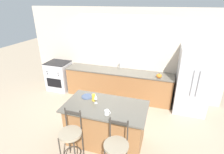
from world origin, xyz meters
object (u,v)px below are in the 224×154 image
object	(u,v)px
bar_stool_near	(71,137)
wine_glass	(96,97)
dinner_plate	(87,96)
pumpkin_decoration	(159,76)
refrigerator	(193,81)
oven_range	(59,76)
bar_stool_far	(116,150)
tumbler_cup	(94,98)
coffee_mug	(107,112)

from	to	relation	value
bar_stool_near	wine_glass	xyz separation A→B (m)	(0.22, 0.71, 0.49)
dinner_plate	pumpkin_decoration	distance (m)	2.12
refrigerator	oven_range	world-z (taller)	refrigerator
oven_range	bar_stool_far	distance (m)	3.83
refrigerator	wine_glass	xyz separation A→B (m)	(-2.04, -1.83, 0.17)
refrigerator	tumbler_cup	size ratio (longest dim) A/B	12.02
oven_range	bar_stool_near	world-z (taller)	bar_stool_near
pumpkin_decoration	wine_glass	bearing A→B (deg)	-123.75
oven_range	coffee_mug	size ratio (longest dim) A/B	8.00
pumpkin_decoration	bar_stool_far	bearing A→B (deg)	-101.65
wine_glass	dinner_plate	bearing A→B (deg)	146.40
bar_stool_far	tumbler_cup	distance (m)	1.17
wine_glass	tumbler_cup	distance (m)	0.14
refrigerator	bar_stool_near	xyz separation A→B (m)	(-2.26, -2.54, -0.33)
tumbler_cup	wine_glass	bearing A→B (deg)	-43.92
bar_stool_far	pumpkin_decoration	bearing A→B (deg)	78.35
wine_glass	bar_stool_near	bearing A→B (deg)	-106.83
refrigerator	bar_stool_far	size ratio (longest dim) A/B	1.64
oven_range	bar_stool_far	bearing A→B (deg)	-43.28
wine_glass	coffee_mug	distance (m)	0.47
bar_stool_near	dinner_plate	distance (m)	0.97
oven_range	pumpkin_decoration	world-z (taller)	pumpkin_decoration
bar_stool_far	coffee_mug	xyz separation A→B (m)	(-0.31, 0.44, 0.39)
oven_range	pumpkin_decoration	xyz separation A→B (m)	(3.30, -0.14, 0.48)
tumbler_cup	coffee_mug	bearing A→B (deg)	-41.88
oven_range	coffee_mug	xyz separation A→B (m)	(2.48, -2.18, 0.47)
oven_range	pumpkin_decoration	distance (m)	3.33
refrigerator	oven_range	xyz separation A→B (m)	(-4.17, 0.06, -0.42)
bar_stool_near	refrigerator	bearing A→B (deg)	48.41
wine_glass	bar_stool_far	bearing A→B (deg)	-48.64
oven_range	bar_stool_far	xyz separation A→B (m)	(2.79, -2.62, 0.09)
dinner_plate	wine_glass	xyz separation A→B (m)	(0.28, -0.19, 0.14)
pumpkin_decoration	oven_range	bearing A→B (deg)	177.53
wine_glass	tumbler_cup	world-z (taller)	wine_glass
bar_stool_far	dinner_plate	world-z (taller)	bar_stool_far
refrigerator	dinner_plate	world-z (taller)	refrigerator
bar_stool_far	dinner_plate	xyz separation A→B (m)	(-0.93, 0.93, 0.35)
refrigerator	bar_stool_near	bearing A→B (deg)	-131.59
wine_glass	pumpkin_decoration	bearing A→B (deg)	56.25
refrigerator	coffee_mug	xyz separation A→B (m)	(-1.70, -2.13, 0.06)
bar_stool_near	pumpkin_decoration	distance (m)	2.84
wine_glass	pumpkin_decoration	world-z (taller)	wine_glass
oven_range	coffee_mug	bearing A→B (deg)	-41.41
bar_stool_near	oven_range	bearing A→B (deg)	126.44
bar_stool_far	dinner_plate	distance (m)	1.36
coffee_mug	wine_glass	bearing A→B (deg)	138.62
bar_stool_near	tumbler_cup	world-z (taller)	bar_stool_near
oven_range	dinner_plate	distance (m)	2.55
dinner_plate	tumbler_cup	world-z (taller)	tumbler_cup
refrigerator	pumpkin_decoration	distance (m)	0.88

